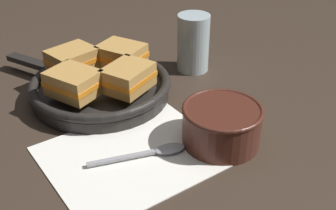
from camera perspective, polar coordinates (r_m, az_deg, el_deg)
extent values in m
plane|color=#382B21|center=(0.76, -1.59, -3.25)|extent=(4.00, 4.00, 0.00)
cube|color=white|center=(0.70, -4.74, -6.57)|extent=(0.29, 0.26, 0.00)
cylinder|color=#4C2319|center=(0.71, 7.26, -2.83)|extent=(0.13, 0.13, 0.07)
cylinder|color=gold|center=(0.70, 7.37, -1.40)|extent=(0.12, 0.12, 0.01)
torus|color=#4C2319|center=(0.70, 7.43, -0.64)|extent=(0.14, 0.14, 0.01)
cube|color=#9E9EA3|center=(0.68, -6.35, -7.16)|extent=(0.11, 0.03, 0.01)
ellipsoid|color=#9E9EA3|center=(0.70, 0.23, -5.93)|extent=(0.06, 0.04, 0.01)
cylinder|color=black|center=(0.86, -9.02, 1.77)|extent=(0.27, 0.27, 0.02)
torus|color=black|center=(0.85, -9.14, 3.00)|extent=(0.28, 0.28, 0.02)
cube|color=black|center=(0.98, -18.19, 5.53)|extent=(0.08, 0.12, 0.01)
cube|color=#C18E47|center=(0.89, -6.27, 5.87)|extent=(0.11, 0.11, 0.02)
cube|color=orange|center=(0.88, -6.32, 6.68)|extent=(0.11, 0.12, 0.01)
cube|color=#C18E47|center=(0.88, -6.37, 7.51)|extent=(0.11, 0.11, 0.02)
cube|color=#C18E47|center=(0.89, -12.72, 5.16)|extent=(0.10, 0.09, 0.02)
cube|color=orange|center=(0.88, -12.82, 5.98)|extent=(0.11, 0.10, 0.01)
cube|color=#C18E47|center=(0.88, -12.93, 6.80)|extent=(0.10, 0.09, 0.02)
cube|color=#C18E47|center=(0.80, -12.54, 2.07)|extent=(0.10, 0.11, 0.02)
cube|color=orange|center=(0.79, -12.65, 2.95)|extent=(0.11, 0.11, 0.01)
cube|color=#C18E47|center=(0.79, -12.77, 3.85)|extent=(0.10, 0.11, 0.02)
cube|color=#C18E47|center=(0.80, -5.39, 2.86)|extent=(0.11, 0.10, 0.02)
cube|color=orange|center=(0.79, -5.44, 3.75)|extent=(0.12, 0.11, 0.01)
cube|color=#C18E47|center=(0.79, -5.49, 4.65)|extent=(0.11, 0.10, 0.02)
cylinder|color=silver|center=(0.94, 3.43, 8.39)|extent=(0.07, 0.07, 0.13)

